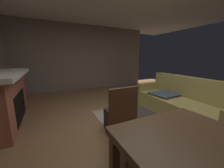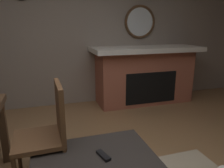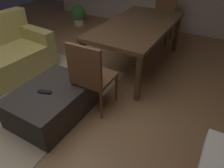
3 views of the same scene
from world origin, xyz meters
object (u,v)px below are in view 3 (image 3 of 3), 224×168
at_px(tv_remote, 45,92).
at_px(dining_table, 138,28).
at_px(dining_chair_west, 90,75).
at_px(dining_chair_east, 163,15).
at_px(ottoman_coffee_table, 52,102).
at_px(potted_plant, 78,14).

relative_size(tv_remote, dining_table, 0.08).
relative_size(dining_chair_west, dining_chair_east, 1.00).
xyz_separation_m(ottoman_coffee_table, dining_chair_west, (0.33, -0.36, 0.33)).
bearing_deg(potted_plant, tv_remote, -148.68).
bearing_deg(dining_chair_east, tv_remote, 173.33).
relative_size(dining_table, dining_chair_west, 2.04).
distance_m(dining_chair_west, potted_plant, 3.29).
bearing_deg(dining_chair_west, tv_remote, 137.92).
relative_size(dining_chair_west, potted_plant, 1.83).
xyz_separation_m(ottoman_coffee_table, tv_remote, (-0.07, 0.01, 0.20)).
bearing_deg(dining_chair_west, potted_plant, 40.47).
bearing_deg(tv_remote, dining_chair_west, -58.54).
distance_m(ottoman_coffee_table, potted_plant, 3.34).
xyz_separation_m(dining_chair_west, dining_chair_east, (2.68, 0.00, 0.00)).
xyz_separation_m(tv_remote, dining_chair_east, (3.08, -0.36, 0.13)).
bearing_deg(dining_chair_west, dining_chair_east, 0.10).
bearing_deg(tv_remote, ottoman_coffee_table, -23.63).
relative_size(ottoman_coffee_table, dining_table, 0.52).
bearing_deg(tv_remote, dining_table, -28.20).
height_order(dining_table, dining_chair_east, dining_chair_east).
height_order(ottoman_coffee_table, dining_chair_east, dining_chair_east).
height_order(ottoman_coffee_table, dining_chair_west, dining_chair_west).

